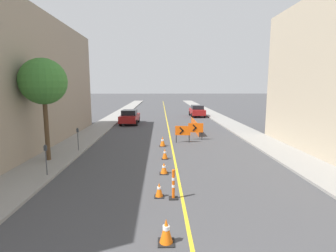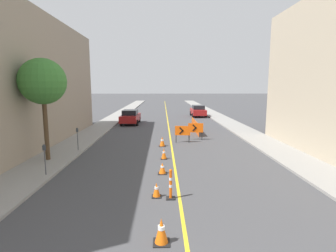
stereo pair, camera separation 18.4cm
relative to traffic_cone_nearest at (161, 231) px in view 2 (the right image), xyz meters
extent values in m
cube|color=gold|center=(0.67, 32.20, -0.34)|extent=(0.12, 72.98, 0.01)
cube|color=gray|center=(-6.23, 32.20, -0.28)|extent=(2.45, 72.98, 0.12)
cube|color=gray|center=(7.57, 32.20, -0.28)|extent=(2.45, 72.98, 0.12)
cube|color=black|center=(0.00, 0.00, -0.33)|extent=(0.45, 0.45, 0.03)
cone|color=orange|center=(0.00, 0.00, 0.02)|extent=(0.36, 0.36, 0.67)
cylinder|color=white|center=(0.00, 0.00, 0.10)|extent=(0.19, 0.19, 0.11)
cube|color=black|center=(-0.20, 2.97, -0.33)|extent=(0.36, 0.36, 0.03)
cone|color=orange|center=(-0.20, 2.97, -0.05)|extent=(0.29, 0.29, 0.53)
cylinder|color=white|center=(-0.20, 2.97, 0.01)|extent=(0.15, 0.15, 0.09)
cube|color=black|center=(0.03, 5.64, -0.33)|extent=(0.42, 0.42, 0.03)
cone|color=orange|center=(0.03, 5.64, -0.06)|extent=(0.34, 0.34, 0.52)
cylinder|color=white|center=(0.03, 5.64, 0.01)|extent=(0.18, 0.18, 0.08)
cube|color=black|center=(0.11, 8.22, -0.33)|extent=(0.37, 0.37, 0.03)
cone|color=orange|center=(0.11, 8.22, -0.02)|extent=(0.30, 0.30, 0.60)
cylinder|color=white|center=(0.11, 8.22, 0.06)|extent=(0.16, 0.16, 0.10)
cube|color=black|center=(0.01, 11.47, -0.33)|extent=(0.47, 0.47, 0.03)
cone|color=orange|center=(0.01, 11.47, 0.02)|extent=(0.37, 0.37, 0.66)
cylinder|color=white|center=(0.01, 11.47, 0.09)|extent=(0.19, 0.19, 0.11)
cube|color=black|center=(0.33, 2.80, -0.33)|extent=(0.33, 0.33, 0.04)
cylinder|color=#EF560C|center=(0.33, 2.80, 0.20)|extent=(0.10, 0.10, 1.02)
cylinder|color=white|center=(0.33, 2.80, 0.15)|extent=(0.12, 0.12, 0.10)
cylinder|color=white|center=(0.33, 2.80, 0.43)|extent=(0.12, 0.12, 0.10)
sphere|color=#EF560C|center=(0.33, 2.80, 0.74)|extent=(0.11, 0.11, 0.11)
cube|color=#EF560C|center=(1.53, 12.68, 0.56)|extent=(1.13, 0.15, 0.69)
cube|color=black|center=(1.44, 12.64, 0.65)|extent=(0.33, 0.05, 0.33)
cube|color=black|center=(1.44, 12.64, 0.46)|extent=(0.33, 0.05, 0.33)
cylinder|color=black|center=(1.05, 12.68, -0.07)|extent=(0.06, 0.06, 0.56)
cylinder|color=black|center=(2.01, 12.68, -0.07)|extent=(0.06, 0.06, 0.56)
cube|color=#EF560C|center=(2.62, 13.60, 0.62)|extent=(1.17, 0.16, 0.72)
cube|color=black|center=(2.53, 13.56, 0.72)|extent=(0.35, 0.05, 0.34)
cube|color=black|center=(2.53, 13.56, 0.52)|extent=(0.35, 0.05, 0.34)
cylinder|color=black|center=(2.13, 13.60, -0.04)|extent=(0.06, 0.06, 0.60)
cylinder|color=black|center=(3.12, 13.60, -0.04)|extent=(0.06, 0.06, 0.60)
cube|color=#EF560C|center=(3.09, 17.67, 0.16)|extent=(0.09, 6.05, 1.01)
cylinder|color=#262626|center=(3.06, 14.64, 0.16)|extent=(0.05, 0.05, 1.01)
cylinder|color=#262626|center=(3.12, 20.69, 0.16)|extent=(0.05, 0.05, 1.01)
cube|color=maroon|center=(-3.54, 22.61, 0.33)|extent=(1.95, 4.36, 0.72)
cube|color=black|center=(-3.54, 22.39, 0.97)|extent=(1.60, 1.99, 0.55)
cylinder|color=black|center=(-4.39, 23.94, -0.03)|extent=(0.24, 0.65, 0.64)
cylinder|color=black|center=(-2.68, 23.94, -0.03)|extent=(0.24, 0.65, 0.64)
cylinder|color=black|center=(-4.39, 21.27, -0.03)|extent=(0.24, 0.65, 0.64)
cylinder|color=black|center=(-2.68, 21.27, -0.03)|extent=(0.24, 0.65, 0.64)
cube|color=maroon|center=(4.98, 29.69, 0.33)|extent=(1.81, 4.30, 0.72)
cube|color=black|center=(4.98, 29.48, 0.97)|extent=(1.53, 1.94, 0.55)
cylinder|color=black|center=(4.13, 31.03, -0.03)|extent=(0.22, 0.64, 0.64)
cylinder|color=black|center=(5.84, 31.03, -0.03)|extent=(0.22, 0.64, 0.64)
cylinder|color=black|center=(4.13, 28.36, -0.03)|extent=(0.22, 0.64, 0.64)
cylinder|color=black|center=(5.84, 28.36, -0.03)|extent=(0.22, 0.64, 0.64)
cylinder|color=#4C4C51|center=(-5.36, 5.27, 0.35)|extent=(0.05, 0.05, 1.15)
cube|color=#33383D|center=(-5.36, 5.27, 1.04)|extent=(0.12, 0.10, 0.22)
sphere|color=#33383D|center=(-5.36, 5.27, 1.15)|extent=(0.11, 0.11, 0.11)
cylinder|color=#4C4C51|center=(-5.36, 9.95, 0.37)|extent=(0.05, 0.05, 1.18)
cube|color=#33383D|center=(-5.36, 9.95, 1.07)|extent=(0.12, 0.10, 0.22)
sphere|color=#33383D|center=(-5.36, 9.95, 1.18)|extent=(0.11, 0.11, 0.11)
cylinder|color=#4C3823|center=(-6.36, 7.83, 1.47)|extent=(0.24, 0.24, 3.38)
sphere|color=#38752D|center=(-6.36, 7.83, 4.08)|extent=(2.46, 2.46, 2.46)
camera|label=1|loc=(-0.14, -6.47, 3.82)|focal=28.00mm
camera|label=2|loc=(0.04, -6.47, 3.82)|focal=28.00mm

